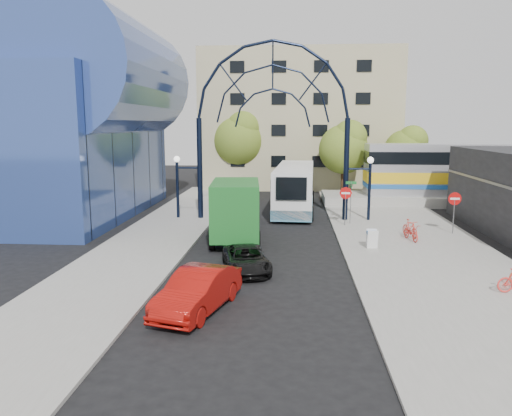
# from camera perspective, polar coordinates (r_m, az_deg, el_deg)

# --- Properties ---
(ground) EXTENTS (120.00, 120.00, 0.00)m
(ground) POSITION_cam_1_polar(r_m,az_deg,el_deg) (21.08, 0.27, -8.61)
(ground) COLOR black
(ground) RESTS_ON ground
(sidewalk_east) EXTENTS (8.00, 56.00, 0.12)m
(sidewalk_east) POSITION_cam_1_polar(r_m,az_deg,el_deg) (25.72, 19.07, -5.65)
(sidewalk_east) COLOR gray
(sidewalk_east) RESTS_ON ground
(plaza_west) EXTENTS (5.00, 50.00, 0.12)m
(plaza_west) POSITION_cam_1_polar(r_m,az_deg,el_deg) (27.91, -12.35, -4.17)
(plaza_west) COLOR gray
(plaza_west) RESTS_ON ground
(gateway_arch) EXTENTS (13.64, 0.44, 12.10)m
(gateway_arch) POSITION_cam_1_polar(r_m,az_deg,el_deg) (34.07, 1.92, 12.88)
(gateway_arch) COLOR black
(gateway_arch) RESTS_ON ground
(stop_sign) EXTENTS (0.80, 0.07, 2.50)m
(stop_sign) POSITION_cam_1_polar(r_m,az_deg,el_deg) (32.49, 10.20, 1.29)
(stop_sign) COLOR slate
(stop_sign) RESTS_ON sidewalk_east
(do_not_enter_sign) EXTENTS (0.76, 0.07, 2.48)m
(do_not_enter_sign) POSITION_cam_1_polar(r_m,az_deg,el_deg) (31.83, 21.75, 0.56)
(do_not_enter_sign) COLOR slate
(do_not_enter_sign) RESTS_ON sidewalk_east
(street_name_sign) EXTENTS (0.70, 0.70, 2.80)m
(street_name_sign) POSITION_cam_1_polar(r_m,az_deg,el_deg) (33.11, 10.79, 1.67)
(street_name_sign) COLOR slate
(street_name_sign) RESTS_ON sidewalk_east
(sandwich_board) EXTENTS (0.55, 0.61, 0.99)m
(sandwich_board) POSITION_cam_1_polar(r_m,az_deg,el_deg) (26.94, 13.14, -3.20)
(sandwich_board) COLOR white
(sandwich_board) RESTS_ON sidewalk_east
(transit_hall) EXTENTS (16.50, 18.00, 14.50)m
(transit_hall) POSITION_cam_1_polar(r_m,az_deg,el_deg) (38.75, -21.59, 9.07)
(transit_hall) COLOR #2F4891
(transit_hall) RESTS_ON ground
(apartment_block) EXTENTS (20.00, 12.10, 14.00)m
(apartment_block) POSITION_cam_1_polar(r_m,az_deg,el_deg) (54.96, 4.90, 9.95)
(apartment_block) COLOR tan
(apartment_block) RESTS_ON ground
(tree_north_a) EXTENTS (4.48, 4.48, 7.00)m
(tree_north_a) POSITION_cam_1_polar(r_m,az_deg,el_deg) (46.20, 10.15, 6.95)
(tree_north_a) COLOR #382314
(tree_north_a) RESTS_ON ground
(tree_north_b) EXTENTS (5.12, 5.12, 8.00)m
(tree_north_b) POSITION_cam_1_polar(r_m,az_deg,el_deg) (50.20, -1.85, 8.04)
(tree_north_b) COLOR #382314
(tree_north_b) RESTS_ON ground
(tree_north_c) EXTENTS (4.16, 4.16, 6.50)m
(tree_north_c) POSITION_cam_1_polar(r_m,az_deg,el_deg) (49.16, 16.91, 6.45)
(tree_north_c) COLOR #382314
(tree_north_c) RESTS_ON ground
(city_bus) EXTENTS (3.35, 12.51, 3.40)m
(city_bus) POSITION_cam_1_polar(r_m,az_deg,el_deg) (38.76, 4.47, 2.41)
(city_bus) COLOR white
(city_bus) RESTS_ON ground
(green_truck) EXTENTS (3.11, 7.08, 3.48)m
(green_truck) POSITION_cam_1_polar(r_m,az_deg,el_deg) (28.33, -2.29, -0.28)
(green_truck) COLOR black
(green_truck) RESTS_ON ground
(black_suv) EXTENTS (2.75, 4.37, 1.13)m
(black_suv) POSITION_cam_1_polar(r_m,az_deg,el_deg) (22.63, -1.12, -5.85)
(black_suv) COLOR black
(black_suv) RESTS_ON ground
(red_sedan) EXTENTS (2.76, 4.83, 1.51)m
(red_sedan) POSITION_cam_1_polar(r_m,az_deg,el_deg) (18.00, -6.67, -9.37)
(red_sedan) COLOR #990E09
(red_sedan) RESTS_ON ground
(bike_near_a) EXTENTS (0.96, 1.86, 0.93)m
(bike_near_a) POSITION_cam_1_polar(r_m,az_deg,el_deg) (29.40, 17.30, -2.64)
(bike_near_a) COLOR red
(bike_near_a) RESTS_ON sidewalk_east
(bike_near_b) EXTENTS (0.92, 1.78, 1.03)m
(bike_near_b) POSITION_cam_1_polar(r_m,az_deg,el_deg) (30.12, 17.19, -2.26)
(bike_near_b) COLOR #E53E2D
(bike_near_b) RESTS_ON sidewalk_east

